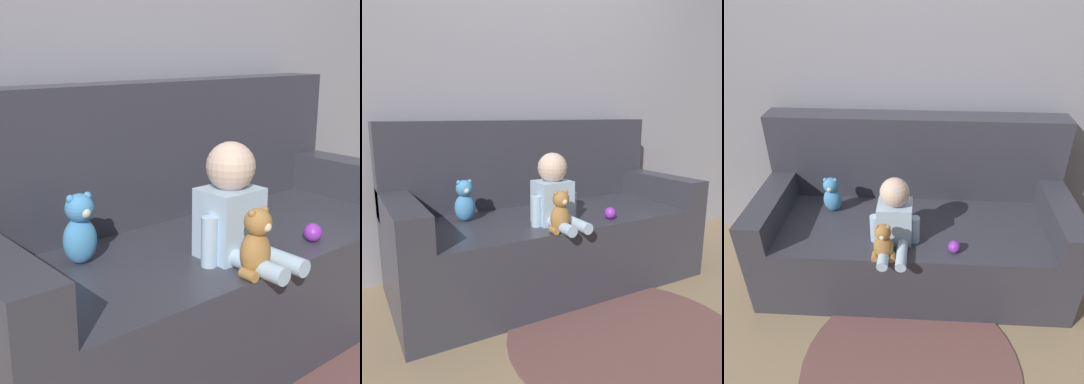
{
  "view_description": "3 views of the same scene",
  "coord_description": "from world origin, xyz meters",
  "views": [
    {
      "loc": [
        -1.31,
        -1.4,
        1.14
      ],
      "look_at": [
        -0.15,
        -0.01,
        0.65
      ],
      "focal_mm": 50.0,
      "sensor_mm": 36.0,
      "label": 1
    },
    {
      "loc": [
        -1.12,
        -1.94,
        1.06
      ],
      "look_at": [
        -0.06,
        -0.02,
        0.6
      ],
      "focal_mm": 35.0,
      "sensor_mm": 36.0,
      "label": 2
    },
    {
      "loc": [
        0.05,
        -1.89,
        1.83
      ],
      "look_at": [
        -0.06,
        0.01,
        0.64
      ],
      "focal_mm": 35.0,
      "sensor_mm": 36.0,
      "label": 3
    }
  ],
  "objects": [
    {
      "name": "wall_back",
      "position": [
        0.0,
        0.49,
        1.3
      ],
      "size": [
        8.0,
        0.05,
        2.6
      ],
      "color": "#93939E",
      "rests_on": "ground_plane"
    },
    {
      "name": "ground_plane",
      "position": [
        0.0,
        0.0,
        0.0
      ],
      "size": [
        12.0,
        12.0,
        0.0
      ],
      "primitive_type": "plane",
      "color": "#9E8460"
    },
    {
      "name": "couch",
      "position": [
        0.0,
        0.06,
        0.35
      ],
      "size": [
        1.89,
        0.81,
        1.02
      ],
      "color": "#383842",
      "rests_on": "ground_plane"
    },
    {
      "name": "teddy_bear_brown",
      "position": [
        -0.14,
        -0.37,
        0.56
      ],
      "size": [
        0.13,
        0.1,
        0.22
      ],
      "color": "#AD7A3D",
      "rests_on": "couch"
    },
    {
      "name": "toy_ball",
      "position": [
        0.24,
        -0.3,
        0.49
      ],
      "size": [
        0.07,
        0.07,
        0.07
      ],
      "color": "purple",
      "rests_on": "couch"
    },
    {
      "name": "plush_toy_side",
      "position": [
        -0.51,
        0.06,
        0.58
      ],
      "size": [
        0.12,
        0.11,
        0.24
      ],
      "color": "#4C9EDB",
      "rests_on": "couch"
    },
    {
      "name": "floor_rug",
      "position": [
        0.02,
        -0.71,
        0.01
      ],
      "size": [
        1.15,
        1.15,
        0.01
      ],
      "color": "brown",
      "rests_on": "ground_plane"
    },
    {
      "name": "person_baby",
      "position": [
        -0.09,
        -0.22,
        0.63
      ],
      "size": [
        0.28,
        0.36,
        0.39
      ],
      "color": "silver",
      "rests_on": "couch"
    }
  ]
}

